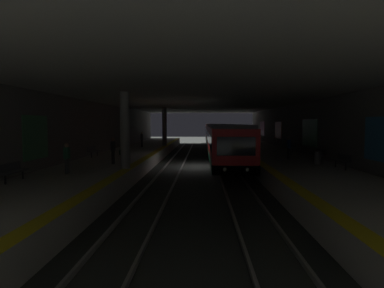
% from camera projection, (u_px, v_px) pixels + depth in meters
% --- Properties ---
extents(ground_plane, '(120.00, 120.00, 0.00)m').
position_uv_depth(ground_plane, '(200.00, 167.00, 27.33)').
color(ground_plane, '#2D302D').
extents(track_left, '(60.00, 1.53, 0.16)m').
position_uv_depth(track_left, '(225.00, 166.00, 27.25)').
color(track_left, gray).
rests_on(track_left, ground).
extents(track_right, '(60.00, 1.53, 0.16)m').
position_uv_depth(track_right, '(174.00, 166.00, 27.40)').
color(track_right, gray).
rests_on(track_right, ground).
extents(platform_left, '(60.00, 5.30, 1.06)m').
position_uv_depth(platform_left, '(276.00, 161.00, 27.07)').
color(platform_left, beige).
rests_on(platform_left, ground).
extents(platform_right, '(60.00, 5.30, 1.06)m').
position_uv_depth(platform_right, '(125.00, 160.00, 27.52)').
color(platform_right, beige).
rests_on(platform_right, ground).
extents(wall_left, '(60.00, 0.56, 5.60)m').
position_uv_depth(wall_left, '(311.00, 134.00, 26.87)').
color(wall_left, slate).
rests_on(wall_left, ground).
extents(wall_right, '(60.00, 0.56, 5.60)m').
position_uv_depth(wall_right, '(91.00, 134.00, 27.47)').
color(wall_right, slate).
rests_on(wall_right, ground).
extents(ceiling_slab, '(60.00, 19.40, 0.40)m').
position_uv_depth(ceiling_slab, '(200.00, 99.00, 26.95)').
color(ceiling_slab, beige).
rests_on(ceiling_slab, wall_left).
extents(pillar_near, '(0.56, 0.56, 4.55)m').
position_uv_depth(pillar_near, '(125.00, 130.00, 18.72)').
color(pillar_near, gray).
rests_on(pillar_near, platform_right).
extents(pillar_far, '(0.56, 0.56, 4.55)m').
position_uv_depth(pillar_far, '(164.00, 127.00, 38.05)').
color(pillar_far, gray).
rests_on(pillar_far, platform_right).
extents(metro_train, '(40.54, 2.83, 3.49)m').
position_uv_depth(metro_train, '(219.00, 137.00, 38.53)').
color(metro_train, red).
rests_on(metro_train, track_left).
extents(bench_left_near, '(1.70, 0.47, 0.86)m').
position_uv_depth(bench_left_near, '(342.00, 160.00, 18.76)').
color(bench_left_near, '#262628').
rests_on(bench_left_near, platform_left).
extents(bench_left_mid, '(1.70, 0.47, 0.86)m').
position_uv_depth(bench_left_mid, '(319.00, 154.00, 22.41)').
color(bench_left_mid, '#262628').
rests_on(bench_left_mid, platform_left).
extents(bench_left_far, '(1.70, 0.47, 0.86)m').
position_uv_depth(bench_left_far, '(291.00, 147.00, 29.47)').
color(bench_left_far, '#262628').
rests_on(bench_left_far, platform_left).
extents(bench_right_near, '(1.70, 0.47, 0.86)m').
position_uv_depth(bench_right_near, '(12.00, 170.00, 14.60)').
color(bench_right_near, '#262628').
rests_on(bench_right_near, platform_right).
extents(bench_right_mid, '(1.70, 0.47, 0.86)m').
position_uv_depth(bench_right_mid, '(93.00, 150.00, 25.39)').
color(bench_right_mid, '#262628').
rests_on(bench_right_mid, platform_right).
extents(person_waiting_near, '(0.60, 0.23, 1.70)m').
position_uv_depth(person_waiting_near, '(142.00, 139.00, 35.66)').
color(person_waiting_near, '#292929').
rests_on(person_waiting_near, platform_right).
extents(person_walking_mid, '(0.60, 0.23, 1.71)m').
position_uv_depth(person_walking_mid, '(289.00, 147.00, 23.49)').
color(person_walking_mid, '#2F2F2F').
rests_on(person_walking_mid, platform_left).
extents(person_standing_far, '(0.60, 0.22, 1.63)m').
position_uv_depth(person_standing_far, '(67.00, 157.00, 16.90)').
color(person_standing_far, '#3C3C3C').
rests_on(person_standing_far, platform_right).
extents(person_boarding, '(0.60, 0.24, 1.74)m').
position_uv_depth(person_boarding, '(113.00, 150.00, 20.93)').
color(person_boarding, '#272727').
rests_on(person_boarding, platform_right).
extents(backpack_on_floor, '(0.30, 0.20, 0.40)m').
position_uv_depth(backpack_on_floor, '(121.00, 152.00, 27.14)').
color(backpack_on_floor, '#1E512D').
rests_on(backpack_on_floor, platform_right).
extents(trash_bin, '(0.44, 0.44, 0.85)m').
position_uv_depth(trash_bin, '(318.00, 158.00, 20.69)').
color(trash_bin, '#595B5E').
rests_on(trash_bin, platform_left).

